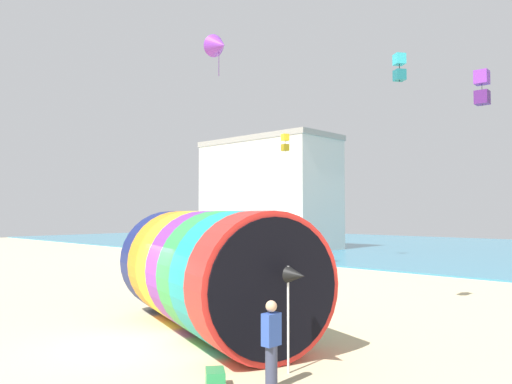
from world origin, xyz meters
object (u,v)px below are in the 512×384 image
Objects in this scene: kite_cyan_box at (399,67)px; kite_purple_delta at (219,46)px; kite_purple_box at (482,88)px; beach_flag at (295,279)px; kite_handler at (271,344)px; bystander_mid_beach at (217,258)px; cooler_box at (215,379)px; kite_yellow_box at (285,143)px; giant_inflatable_tube at (209,271)px.

kite_purple_delta is at bearing 175.27° from kite_cyan_box.
kite_purple_box is at bearing 43.77° from kite_purple_delta.
kite_cyan_box reaches higher than beach_flag.
bystander_mid_beach is at bearing 141.05° from kite_handler.
kite_purple_delta reaches higher than cooler_box.
kite_purple_delta reaches higher than kite_purple_box.
kite_yellow_box is (-12.68, 15.56, 6.75)m from kite_handler.
beach_flag is at bearing -49.41° from kite_yellow_box.
kite_handler is 21.18m from kite_yellow_box.
giant_inflatable_tube is 4.51m from beach_flag.
kite_cyan_box is at bearing 93.00° from cooler_box.
kite_purple_delta is at bearing 137.43° from cooler_box.
kite_cyan_box is 9.38m from beach_flag.
kite_purple_delta is (-11.06, 8.68, 10.59)m from kite_handler.
kite_yellow_box is at bearing 126.07° from cooler_box.
kite_purple_box is 1.61× the size of kite_yellow_box.
kite_purple_delta reaches higher than giant_inflatable_tube.
kite_yellow_box is at bearing 64.94° from bystander_mid_beach.
bystander_mid_beach is 18.49m from cooler_box.
kite_handler is at bearing -38.95° from bystander_mid_beach.
kite_handler is (4.47, -2.32, -0.86)m from giant_inflatable_tube.
beach_flag is (-0.17, 0.96, 1.13)m from kite_handler.
kite_handler is at bearing 41.57° from cooler_box.
kite_yellow_box is (-10.79, -1.90, -1.82)m from kite_purple_box.
kite_purple_box is 18.18m from beach_flag.
giant_inflatable_tube is at bearing -58.20° from kite_yellow_box.
beach_flag reaches higher than bystander_mid_beach.
beach_flag is at bearing -80.98° from kite_cyan_box.
beach_flag is at bearing 100.05° from kite_handler.
cooler_box is (13.67, -12.43, -0.66)m from bystander_mid_beach.
kite_purple_box is at bearing 80.34° from giant_inflatable_tube.
kite_purple_delta reaches higher than kite_cyan_box.
bystander_mid_beach is at bearing 163.80° from kite_cyan_box.
cooler_box is at bearing -87.00° from kite_cyan_box.
kite_cyan_box reaches higher than giant_inflatable_tube.
kite_purple_delta is (-6.59, 6.36, 9.73)m from giant_inflatable_tube.
kite_purple_delta is 1.98× the size of kite_yellow_box.
kite_handler reaches higher than bystander_mid_beach.
kite_purple_box is (9.17, 8.78, -2.02)m from kite_purple_delta.
kite_cyan_box is at bearing -86.29° from kite_purple_box.
bystander_mid_beach reaches higher than cooler_box.
kite_purple_box is 1.06× the size of bystander_mid_beach.
kite_yellow_box reaches higher than kite_handler.
giant_inflatable_tube is at bearing -43.99° from kite_purple_delta.
beach_flag is (1.72, -16.50, -7.44)m from kite_purple_box.
beach_flag is (1.10, -6.91, -6.25)m from kite_cyan_box.
kite_purple_delta is 10.34m from kite_cyan_box.
kite_yellow_box is at bearing 129.17° from kite_handler.
beach_flag reaches higher than cooler_box.
giant_inflatable_tube is 8.95× the size of kite_cyan_box.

